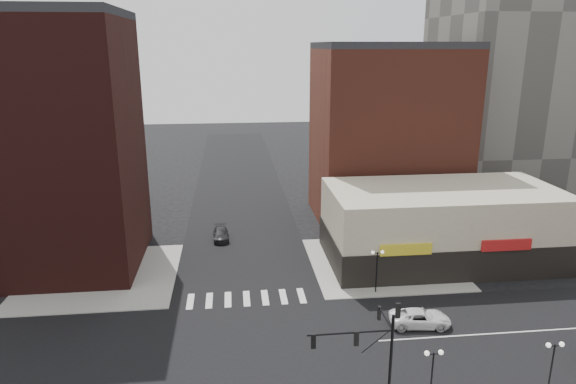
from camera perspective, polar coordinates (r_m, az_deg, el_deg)
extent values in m
plane|color=black|center=(41.18, -4.07, -17.02)|extent=(240.00, 240.00, 0.00)
cube|color=black|center=(41.18, -4.07, -17.01)|extent=(200.00, 14.00, 0.02)
cube|color=black|center=(41.18, -4.07, -17.01)|extent=(14.00, 200.00, 0.02)
cube|color=gray|center=(55.54, -20.06, -8.78)|extent=(15.00, 15.00, 0.12)
cube|color=gray|center=(56.09, 10.36, -7.77)|extent=(15.00, 15.00, 0.12)
cube|color=#331210|center=(56.85, -24.76, 4.48)|extent=(16.00, 15.00, 25.00)
cube|color=maroon|center=(68.07, 10.89, 6.05)|extent=(18.00, 15.00, 22.00)
cube|color=beige|center=(57.27, 16.67, -3.46)|extent=(24.00, 12.00, 8.00)
cube|color=black|center=(58.05, 16.49, -5.61)|extent=(24.20, 12.20, 3.40)
cylinder|color=black|center=(33.72, 11.30, -18.47)|extent=(0.18, 0.18, 7.00)
cylinder|color=black|center=(31.74, 6.91, -15.28)|extent=(5.20, 0.11, 0.11)
cylinder|color=black|center=(32.48, 9.73, -16.06)|extent=(1.72, 0.06, 1.46)
cylinder|color=black|center=(33.61, 10.76, -13.54)|extent=(0.11, 3.00, 0.11)
cube|color=black|center=(31.56, 2.84, -16.22)|extent=(0.28, 0.18, 0.95)
sphere|color=red|center=(31.40, 2.84, -15.75)|extent=(0.16, 0.16, 0.16)
cube|color=black|center=(32.03, 7.61, -15.82)|extent=(0.28, 0.18, 0.95)
sphere|color=red|center=(31.88, 7.63, -15.36)|extent=(0.16, 0.16, 0.16)
cube|color=black|center=(34.89, 10.09, -13.09)|extent=(0.18, 0.28, 0.95)
sphere|color=red|center=(34.75, 10.12, -12.65)|extent=(0.16, 0.16, 0.16)
cube|color=black|center=(31.82, 12.12, -12.75)|extent=(0.28, 0.18, 0.95)
sphere|color=red|center=(31.68, 12.16, -12.28)|extent=(0.16, 0.16, 0.16)
cylinder|color=black|center=(35.52, 15.65, -19.53)|extent=(0.11, 0.11, 4.00)
cylinder|color=black|center=(34.47, 15.89, -16.94)|extent=(0.90, 0.06, 0.06)
sphere|color=white|center=(34.26, 15.18, -16.91)|extent=(0.32, 0.32, 0.32)
sphere|color=white|center=(34.57, 16.63, -16.70)|extent=(0.32, 0.32, 0.32)
cylinder|color=black|center=(38.97, 27.16, -17.36)|extent=(0.11, 0.11, 4.00)
cylinder|color=black|center=(38.01, 27.54, -14.94)|extent=(0.90, 0.06, 0.06)
sphere|color=white|center=(37.73, 26.97, -14.92)|extent=(0.32, 0.32, 0.32)
sphere|color=white|center=(38.20, 28.13, -14.69)|extent=(0.32, 0.32, 0.32)
cylinder|color=black|center=(48.90, 9.81, -8.77)|extent=(0.11, 0.11, 4.00)
cylinder|color=black|center=(48.15, 9.92, -6.72)|extent=(0.90, 0.06, 0.06)
sphere|color=white|center=(47.99, 9.41, -6.64)|extent=(0.32, 0.32, 0.32)
sphere|color=white|center=(48.23, 10.44, -6.58)|extent=(0.32, 0.32, 0.32)
imported|color=white|center=(45.03, 14.46, -13.40)|extent=(5.22, 2.82, 1.39)
imported|color=black|center=(62.11, -7.47, -4.67)|extent=(1.98, 4.50, 1.28)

